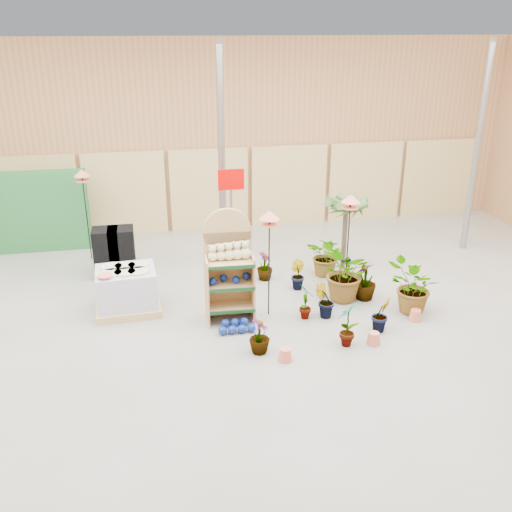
{
  "coord_description": "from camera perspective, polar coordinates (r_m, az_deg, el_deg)",
  "views": [
    {
      "loc": [
        -1.44,
        -7.5,
        4.74
      ],
      "look_at": [
        0.3,
        1.5,
        1.0
      ],
      "focal_mm": 40.0,
      "sensor_mm": 36.0,
      "label": 1
    }
  ],
  "objects": [
    {
      "name": "potted_plant_11",
      "position": [
        11.3,
        0.87,
        -1.02
      ],
      "size": [
        0.41,
        0.41,
        0.58
      ],
      "primitive_type": "imported",
      "rotation": [
        0.0,
        0.0,
        1.22
      ],
      "color": "#375826",
      "rests_on": "ground"
    },
    {
      "name": "potted_plant_4",
      "position": [
        11.13,
        9.24,
        -1.5
      ],
      "size": [
        0.41,
        0.37,
        0.64
      ],
      "primitive_type": "imported",
      "rotation": [
        0.0,
        0.0,
        2.63
      ],
      "color": "#375826",
      "rests_on": "ground"
    },
    {
      "name": "display_shelf",
      "position": [
        9.65,
        -2.76,
        -1.36
      ],
      "size": [
        0.83,
        0.55,
        1.95
      ],
      "rotation": [
        0.0,
        0.0,
        -0.05
      ],
      "color": "tan",
      "rests_on": "ground"
    },
    {
      "name": "bird_table_right",
      "position": [
        10.31,
        9.43,
        5.34
      ],
      "size": [
        0.34,
        0.34,
        1.94
      ],
      "color": "black",
      "rests_on": "ground"
    },
    {
      "name": "potted_plant_10",
      "position": [
        10.29,
        15.45,
        -3.08
      ],
      "size": [
        1.14,
        1.1,
        0.98
      ],
      "primitive_type": "imported",
      "rotation": [
        0.0,
        0.0,
        3.67
      ],
      "color": "#375826",
      "rests_on": "ground"
    },
    {
      "name": "potted_plant_1",
      "position": [
        9.91,
        6.84,
        -4.5
      ],
      "size": [
        0.35,
        0.28,
        0.63
      ],
      "primitive_type": "imported",
      "rotation": [
        0.0,
        0.0,
        3.15
      ],
      "color": "#375826",
      "rests_on": "ground"
    },
    {
      "name": "potted_plant_0",
      "position": [
        9.84,
        5.01,
        -4.51
      ],
      "size": [
        0.25,
        0.36,
        0.67
      ],
      "primitive_type": "imported",
      "rotation": [
        0.0,
        0.0,
        1.6
      ],
      "color": "#375826",
      "rests_on": "ground"
    },
    {
      "name": "gazing_balls_floor",
      "position": [
        9.55,
        -2.01,
        -7.04
      ],
      "size": [
        0.63,
        0.39,
        0.15
      ],
      "color": "navy",
      "rests_on": "ground"
    },
    {
      "name": "trellis_stock",
      "position": [
        13.47,
        -20.6,
        4.19
      ],
      "size": [
        2.0,
        0.3,
        1.8
      ],
      "primitive_type": "cube",
      "color": "#21642F",
      "rests_on": "ground"
    },
    {
      "name": "potted_plant_5",
      "position": [
        10.95,
        4.12,
        -1.87
      ],
      "size": [
        0.33,
        0.37,
        0.57
      ],
      "primitive_type": "imported",
      "rotation": [
        0.0,
        0.0,
        1.83
      ],
      "color": "#375826",
      "rests_on": "ground"
    },
    {
      "name": "potted_plant_3",
      "position": [
        10.66,
        10.88,
        -2.43
      ],
      "size": [
        0.58,
        0.58,
        0.74
      ],
      "primitive_type": "imported",
      "rotation": [
        0.0,
        0.0,
        4.08
      ],
      "color": "#375826",
      "rests_on": "ground"
    },
    {
      "name": "potted_plant_9",
      "position": [
        9.66,
        12.4,
        -5.69
      ],
      "size": [
        0.43,
        0.4,
        0.61
      ],
      "primitive_type": "imported",
      "rotation": [
        0.0,
        0.0,
        0.49
      ],
      "color": "#375826",
      "rests_on": "ground"
    },
    {
      "name": "room",
      "position": [
        8.9,
        -1.18,
        5.7
      ],
      "size": [
        15.2,
        12.1,
        4.7
      ],
      "color": "slate",
      "rests_on": "ground"
    },
    {
      "name": "pallet_stack",
      "position": [
        10.29,
        -12.79,
        -3.35
      ],
      "size": [
        1.16,
        0.99,
        0.82
      ],
      "rotation": [
        0.0,
        0.0,
        0.06
      ],
      "color": "tan",
      "rests_on": "ground"
    },
    {
      "name": "bird_table_front",
      "position": [
        9.39,
        1.35,
        3.75
      ],
      "size": [
        0.34,
        0.34,
        1.91
      ],
      "color": "black",
      "rests_on": "ground"
    },
    {
      "name": "potted_plant_2",
      "position": [
        10.45,
        8.9,
        -1.76
      ],
      "size": [
        1.16,
        1.23,
        1.09
      ],
      "primitive_type": "imported",
      "rotation": [
        0.0,
        0.0,
        4.32
      ],
      "color": "#375826",
      "rests_on": "ground"
    },
    {
      "name": "palm",
      "position": [
        11.62,
        9.03,
        5.1
      ],
      "size": [
        0.7,
        0.7,
        1.63
      ],
      "color": "#45392B",
      "rests_on": "ground"
    },
    {
      "name": "offer_sign",
      "position": [
        11.06,
        -2.49,
        5.51
      ],
      "size": [
        0.5,
        0.08,
        2.2
      ],
      "color": "gray",
      "rests_on": "ground"
    },
    {
      "name": "potted_plant_7",
      "position": [
        8.85,
        0.36,
        -7.99
      ],
      "size": [
        0.34,
        0.34,
        0.58
      ],
      "primitive_type": "imported",
      "rotation": [
        0.0,
        0.0,
        1.61
      ],
      "color": "#375826",
      "rests_on": "ground"
    },
    {
      "name": "potted_plant_8",
      "position": [
        9.11,
        9.15,
        -6.67
      ],
      "size": [
        0.47,
        0.49,
        0.77
      ],
      "primitive_type": "imported",
      "rotation": [
        0.0,
        0.0,
        3.98
      ],
      "color": "#375826",
      "rests_on": "ground"
    },
    {
      "name": "gazing_balls_shelf",
      "position": [
        9.6,
        -2.65,
        -2.29
      ],
      "size": [
        0.71,
        0.24,
        0.14
      ],
      "color": "navy",
      "rests_on": "display_shelf"
    },
    {
      "name": "potted_plant_6",
      "position": [
        11.53,
        7.12,
        0.04
      ],
      "size": [
        1.01,
        1.0,
        0.85
      ],
      "primitive_type": "imported",
      "rotation": [
        0.0,
        0.0,
        5.57
      ],
      "color": "#375826",
      "rests_on": "ground"
    },
    {
      "name": "bird_table_back",
      "position": [
        12.35,
        -17.0,
        7.65
      ],
      "size": [
        0.34,
        0.34,
        1.98
      ],
      "color": "black",
      "rests_on": "ground"
    },
    {
      "name": "teddy_bears",
      "position": [
        9.44,
        -2.53,
        0.36
      ],
      "size": [
        0.72,
        0.2,
        0.32
      ],
      "color": "beige",
      "rests_on": "display_shelf"
    },
    {
      "name": "charcoal_planters",
      "position": [
        11.75,
        -13.97,
        0.36
      ],
      "size": [
        0.8,
        0.5,
        1.0
      ],
      "color": "black",
      "rests_on": "ground"
    }
  ]
}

